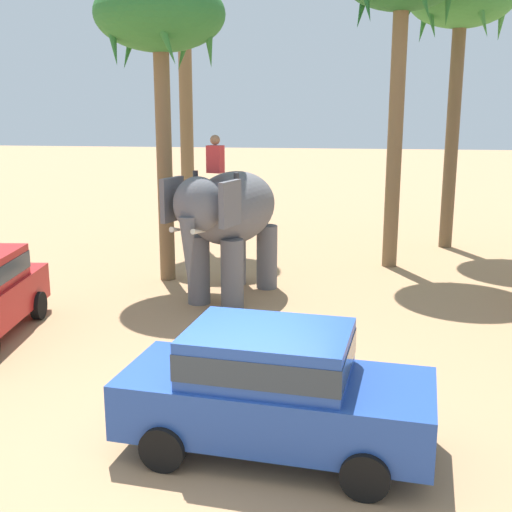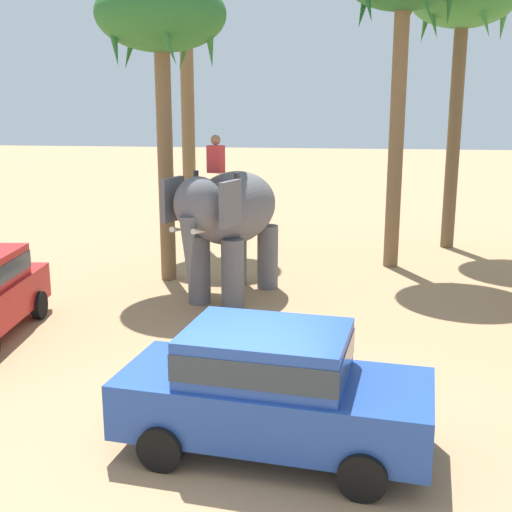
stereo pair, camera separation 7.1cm
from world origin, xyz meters
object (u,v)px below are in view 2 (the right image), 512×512
Objects in this scene: elephant_with_mahout at (229,216)px; car_sedan_foreground at (271,386)px; palm_tree_near_hut at (463,6)px; palm_tree_leaning_seaward at (161,23)px.

car_sedan_foreground is at bearing -75.41° from elephant_with_mahout.
elephant_with_mahout is at bearing -132.23° from palm_tree_near_hut.
elephant_with_mahout is 0.47× the size of palm_tree_near_hut.
elephant_with_mahout is at bearing -37.50° from palm_tree_leaning_seaward.
palm_tree_leaning_seaward is (-7.87, -5.09, -0.91)m from palm_tree_near_hut.
car_sedan_foreground is 0.50× the size of palm_tree_near_hut.
car_sedan_foreground is 10.70m from palm_tree_leaning_seaward.
palm_tree_near_hut is at bearing 47.77° from elephant_with_mahout.
palm_tree_leaning_seaward is at bearing -147.11° from palm_tree_near_hut.
palm_tree_near_hut reaches higher than palm_tree_leaning_seaward.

